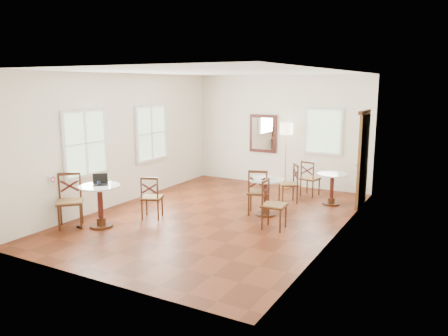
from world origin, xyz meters
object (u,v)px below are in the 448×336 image
object	(u,v)px
floor_lamp	(286,133)
navy_mug	(99,183)
cafe_table_back	(332,185)
chair_mid_a	(258,192)
chair_mid_b	(273,205)
water_glass	(109,181)
chair_back_a	(310,178)
cafe_table_mid	(266,193)
chair_back_b	(289,184)
chair_near_a	(152,197)
cafe_table_near	(100,201)
mouse	(98,185)
power_adapter	(79,227)
chair_near_b	(70,201)
laptop	(100,182)

from	to	relation	value
floor_lamp	navy_mug	size ratio (longest dim) A/B	17.73
cafe_table_back	chair_mid_a	bearing A→B (deg)	-127.30
chair_mid_b	water_glass	distance (m)	3.25
chair_back_a	water_glass	xyz separation A→B (m)	(-2.77, -4.11, 0.44)
cafe_table_mid	cafe_table_back	world-z (taller)	cafe_table_mid
chair_back_b	water_glass	xyz separation A→B (m)	(-2.55, -3.26, 0.43)
chair_near_a	cafe_table_near	bearing A→B (deg)	38.57
floor_lamp	chair_mid_a	bearing A→B (deg)	-81.70
chair_mid_a	water_glass	world-z (taller)	chair_mid_a
mouse	floor_lamp	bearing A→B (deg)	74.19
chair_back_b	power_adapter	bearing A→B (deg)	-73.42
floor_lamp	mouse	world-z (taller)	floor_lamp
cafe_table_back	floor_lamp	xyz separation A→B (m)	(-1.54, 1.02, 1.03)
cafe_table_back	chair_back_b	bearing A→B (deg)	-162.16
chair_mid_a	chair_mid_b	xyz separation A→B (m)	(0.64, -0.73, -0.01)
chair_near_b	chair_mid_a	bearing A→B (deg)	-2.16
chair_near_b	cafe_table_back	bearing A→B (deg)	1.53
mouse	water_glass	xyz separation A→B (m)	(0.03, 0.27, 0.03)
chair_near_a	cafe_table_mid	bearing A→B (deg)	-168.38
cafe_table_mid	chair_back_b	world-z (taller)	chair_back_b
chair_near_b	chair_near_a	bearing A→B (deg)	5.53
cafe_table_back	power_adapter	xyz separation A→B (m)	(-3.84, -4.06, -0.43)
chair_near_a	chair_near_b	bearing A→B (deg)	26.84
cafe_table_near	water_glass	bearing A→B (deg)	82.69
water_glass	chair_near_b	bearing A→B (deg)	-136.88
power_adapter	chair_back_b	bearing A→B (deg)	52.27
cafe_table_mid	chair_near_b	world-z (taller)	chair_near_b
cafe_table_back	power_adapter	distance (m)	5.61
chair_near_a	chair_mid_b	distance (m)	2.54
floor_lamp	power_adapter	world-z (taller)	floor_lamp
cafe_table_mid	chair_near_b	size ratio (longest dim) A/B	0.75
chair_near_b	chair_back_a	size ratio (longest dim) A/B	1.18
chair_near_b	laptop	size ratio (longest dim) A/B	2.85
cafe_table_mid	laptop	bearing A→B (deg)	-139.19
chair_back_b	power_adapter	xyz separation A→B (m)	(-2.91, -3.76, -0.43)
chair_mid_a	water_glass	bearing A→B (deg)	22.99
chair_mid_a	water_glass	xyz separation A→B (m)	(-2.31, -2.03, 0.39)
navy_mug	cafe_table_mid	bearing A→B (deg)	42.05
chair_near_b	chair_mid_b	size ratio (longest dim) A/B	1.10
chair_mid_a	chair_mid_b	distance (m)	0.98
laptop	cafe_table_near	bearing A→B (deg)	-104.26
laptop	water_glass	xyz separation A→B (m)	(0.08, 0.17, -0.00)
floor_lamp	power_adapter	size ratio (longest dim) A/B	17.18
chair_mid_b	water_glass	xyz separation A→B (m)	(-2.95, -1.30, 0.40)
cafe_table_back	chair_mid_b	xyz separation A→B (m)	(-0.53, -2.27, 0.02)
water_glass	mouse	bearing A→B (deg)	-96.92
cafe_table_near	chair_back_a	bearing A→B (deg)	57.24
mouse	navy_mug	size ratio (longest dim) A/B	0.88
chair_mid_b	chair_back_a	world-z (taller)	chair_mid_b
chair_back_a	chair_back_b	size ratio (longest dim) A/B	0.98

